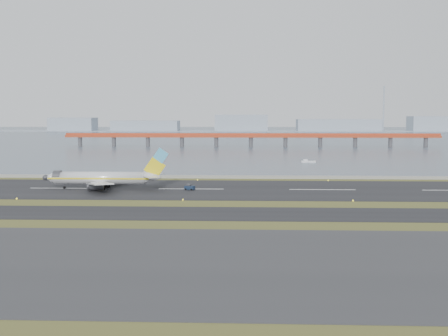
% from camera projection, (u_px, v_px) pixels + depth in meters
% --- Properties ---
extents(ground, '(1000.00, 1000.00, 0.00)m').
position_uv_depth(ground, '(180.00, 205.00, 141.91)').
color(ground, '#39491A').
rests_on(ground, ground).
extents(apron_strip, '(1000.00, 50.00, 0.10)m').
position_uv_depth(apron_strip, '(138.00, 262.00, 87.20)').
color(apron_strip, '#313133').
rests_on(apron_strip, ground).
extents(taxiway_strip, '(1000.00, 18.00, 0.10)m').
position_uv_depth(taxiway_strip, '(173.00, 213.00, 129.97)').
color(taxiway_strip, black).
rests_on(taxiway_strip, ground).
extents(runway_strip, '(1000.00, 45.00, 0.10)m').
position_uv_depth(runway_strip, '(191.00, 189.00, 171.74)').
color(runway_strip, black).
rests_on(runway_strip, ground).
extents(seawall, '(1000.00, 2.50, 1.00)m').
position_uv_depth(seawall, '(199.00, 177.00, 201.54)').
color(seawall, gray).
rests_on(seawall, ground).
extents(bay_water, '(1400.00, 800.00, 1.30)m').
position_uv_depth(bay_water, '(231.00, 136.00, 599.42)').
color(bay_water, '#485567').
rests_on(bay_water, ground).
extents(red_pier, '(260.00, 5.00, 10.20)m').
position_uv_depth(red_pier, '(251.00, 137.00, 389.07)').
color(red_pier, '#B03C1E').
rests_on(red_pier, ground).
extents(far_shoreline, '(1400.00, 80.00, 60.50)m').
position_uv_depth(far_shoreline, '(244.00, 127.00, 757.43)').
color(far_shoreline, '#99A6B4').
rests_on(far_shoreline, ground).
extents(airliner, '(38.52, 32.89, 12.80)m').
position_uv_depth(airliner, '(104.00, 178.00, 171.44)').
color(airliner, silver).
rests_on(airliner, ground).
extents(pushback_tug, '(3.27, 2.58, 1.84)m').
position_uv_depth(pushback_tug, '(190.00, 187.00, 169.39)').
color(pushback_tug, '#16243C').
rests_on(pushback_tug, ground).
extents(workboat_near, '(6.81, 2.43, 1.63)m').
position_uv_depth(workboat_near, '(308.00, 161.00, 266.19)').
color(workboat_near, silver).
rests_on(workboat_near, ground).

